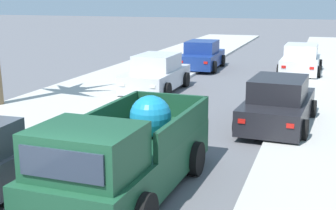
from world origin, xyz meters
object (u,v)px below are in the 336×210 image
object	(u,v)px
pickup_truck	(124,158)
car_right_far	(202,56)
car_left_mid	(301,60)
car_left_near	(156,74)
car_right_near	(278,104)

from	to	relation	value
pickup_truck	car_right_far	bearing A→B (deg)	99.11
car_left_mid	pickup_truck	bearing A→B (deg)	-98.59
car_left_near	car_right_far	world-z (taller)	same
pickup_truck	car_right_near	distance (m)	6.56
car_right_far	car_left_near	bearing A→B (deg)	-92.66
car_left_mid	car_right_far	size ratio (longest dim) A/B	0.99
car_left_near	car_left_mid	xyz separation A→B (m)	(5.49, 6.34, 0.00)
pickup_truck	car_left_mid	distance (m)	16.74
car_right_far	car_right_near	bearing A→B (deg)	-64.55
car_left_near	pickup_truck	bearing A→B (deg)	-73.68
pickup_truck	car_left_mid	bearing A→B (deg)	81.41
pickup_truck	car_right_far	world-z (taller)	pickup_truck
car_right_near	car_right_far	size ratio (longest dim) A/B	1.01
pickup_truck	car_left_mid	world-z (taller)	pickup_truck
pickup_truck	car_left_near	bearing A→B (deg)	106.32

